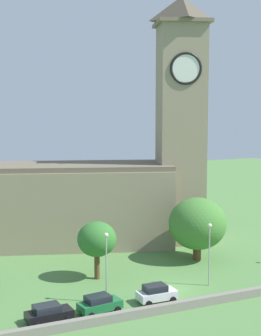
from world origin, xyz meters
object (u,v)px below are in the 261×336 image
Objects in this scene: streetlamp_west_mid at (106,256)px; tree_by_tower at (97,239)px; streetlamp_central at (209,244)px; church at (93,181)px; car_white at (156,293)px; car_black at (49,313)px; car_green at (99,304)px; tree_riverside_west at (197,224)px.

streetlamp_west_mid is 7.54m from tree_by_tower.
streetlamp_central reaches higher than tree_by_tower.
car_white is at bearing -95.18° from church.
car_black is 1.00× the size of car_green.
tree_by_tower is at bearing 107.59° from car_white.
streetlamp_west_mid is 1.08× the size of tree_by_tower.
church is 23.40m from streetlamp_central.
streetlamp_west_mid is 0.89× the size of tree_riverside_west.
car_green is 0.61× the size of streetlamp_west_mid.
tree_riverside_west is 14.69m from tree_by_tower.
tree_by_tower reaches higher than car_white.
tree_riverside_west is (17.95, 11.25, 3.91)m from car_green.
church is 27.26m from car_green.
tree_by_tower is at bearing 145.34° from streetlamp_central.
church reaches higher than streetlamp_west_mid.
streetlamp_west_mid is at bearing 18.84° from car_black.
tree_riverside_west is at bearing -54.63° from church.
tree_riverside_west is (11.64, 11.04, 3.88)m from car_white.
tree_riverside_west is at bearing 26.22° from car_black.
car_white is at bearing -165.26° from streetlamp_central.
church is 16.50m from tree_by_tower.
tree_riverside_west reaches higher than streetlamp_central.
church is 9.44× the size of car_white.
tree_by_tower is (-5.16, -15.02, -4.50)m from church.
car_green is 4.79m from streetlamp_west_mid.
car_black is 0.62× the size of streetlamp_central.
car_green is at bearing -147.91° from tree_riverside_west.
streetlamp_central is (13.93, 2.22, 3.83)m from car_green.
tree_riverside_west reaches higher than streetlamp_west_mid.
streetlamp_west_mid is (-6.90, -22.35, -4.34)m from church.
streetlamp_central reaches higher than car_green.
car_black is at bearing -153.78° from tree_riverside_west.
streetlamp_west_mid reaches higher than tree_by_tower.
church reaches higher than tree_by_tower.
streetlamp_west_mid reaches higher than car_green.
church is at bearing 72.84° from streetlamp_west_mid.
car_green is 0.63× the size of streetlamp_central.
tree_riverside_west is 1.21× the size of tree_by_tower.
car_green is 10.79m from tree_by_tower.
tree_by_tower is at bearing -108.95° from church.
car_white is (-2.20, -24.33, -8.25)m from church.
streetlamp_central is 12.86m from tree_by_tower.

